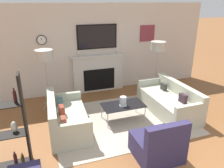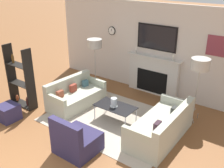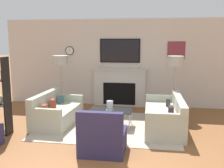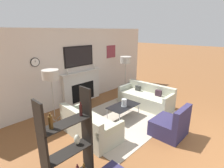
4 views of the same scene
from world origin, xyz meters
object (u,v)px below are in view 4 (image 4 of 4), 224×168
Objects in this scene: hurricane_candle at (124,103)px; floor_lamp_right at (126,60)px; shelf_unit at (68,146)px; armchair at (171,126)px; coffee_table at (123,106)px; couch_right at (146,98)px; couch_left at (89,127)px; floor_lamp_left at (51,75)px.

hurricane_candle is 2.24m from floor_lamp_right.
shelf_unit is at bearing -161.62° from hurricane_candle.
armchair reaches higher than coffee_table.
shelf_unit is (-2.63, 0.63, 0.50)m from armchair.
shelf_unit is at bearing -167.16° from couch_right.
coffee_table is at bearing 64.70° from hurricane_candle.
couch_right is at bearing -0.04° from couch_left.
couch_right is (2.66, -0.00, 0.01)m from couch_left.
couch_left is at bearing 178.53° from hurricane_candle.
coffee_table is 2.27m from floor_lamp_right.
coffee_table is at bearing 18.98° from shelf_unit.
coffee_table is at bearing 179.90° from couch_right.
couch_right is 1.29m from coffee_table.
floor_lamp_left is 0.99× the size of floor_lamp_right.
shelf_unit reaches higher than hurricane_candle.
couch_right is 1.17× the size of floor_lamp_left.
shelf_unit reaches higher than coffee_table.
floor_lamp_right reaches higher than hurricane_candle.
armchair is 3.44m from floor_lamp_left.
shelf_unit reaches higher than floor_lamp_left.
shelf_unit is (-3.82, -0.87, 0.50)m from couch_right.
shelf_unit is (-4.11, -2.08, -0.71)m from floor_lamp_right.
couch_left is 7.21× the size of hurricane_candle.
couch_right is at bearing 51.46° from armchair.
floor_lamp_right is at bearing 22.32° from couch_left.
armchair is 2.75m from shelf_unit.
floor_lamp_right reaches higher than floor_lamp_left.
shelf_unit reaches higher than floor_lamp_right.
floor_lamp_left reaches higher than hurricane_candle.
couch_right is at bearing -0.10° from coffee_table.
couch_left is 1.54m from shelf_unit.
shelf_unit is (-1.17, -0.87, 0.50)m from couch_left.
couch_right is 3.95m from shelf_unit.
floor_lamp_right is (1.57, 1.21, 1.10)m from coffee_table.
armchair is at bearing -13.47° from shelf_unit.
couch_right is at bearing -103.42° from floor_lamp_right.
coffee_table is (1.37, 0.00, 0.11)m from couch_left.
floor_lamp_right reaches higher than armchair.
floor_lamp_left is at bearing 142.76° from hurricane_candle.
couch_left is 1.38m from coffee_table.
floor_lamp_right is (0.29, 1.21, 1.20)m from couch_right.
armchair reaches higher than hurricane_candle.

